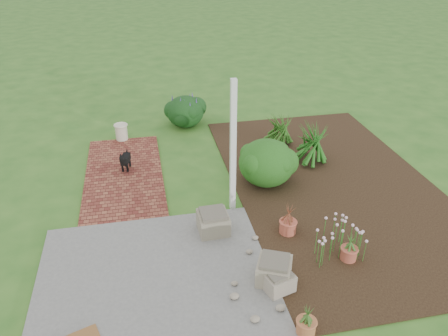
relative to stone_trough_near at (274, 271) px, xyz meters
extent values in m
plane|color=#2C611E|center=(-0.48, 1.93, -0.20)|extent=(80.00, 80.00, 0.00)
cube|color=slate|center=(-1.73, 0.18, -0.18)|extent=(3.50, 3.50, 0.04)
cube|color=maroon|center=(-2.18, 3.68, -0.18)|extent=(1.60, 3.50, 0.04)
cube|color=black|center=(2.02, 2.43, -0.19)|extent=(4.00, 7.00, 0.03)
cube|color=white|center=(-0.18, 2.03, 1.05)|extent=(0.10, 0.10, 2.50)
cube|color=gray|center=(0.00, 0.00, 0.00)|extent=(0.65, 0.65, 0.33)
cube|color=gray|center=(0.00, -0.17, -0.03)|extent=(0.50, 0.50, 0.27)
cube|color=#756C59|center=(-0.67, 1.34, 0.01)|extent=(0.52, 0.52, 0.34)
cube|color=black|center=(-2.12, 3.86, 0.08)|extent=(0.23, 0.36, 0.15)
cylinder|color=black|center=(-2.20, 3.75, -0.08)|extent=(0.04, 0.04, 0.17)
cylinder|color=black|center=(-2.10, 3.73, -0.08)|extent=(0.04, 0.04, 0.17)
cylinder|color=black|center=(-2.14, 3.99, -0.08)|extent=(0.04, 0.04, 0.17)
cylinder|color=black|center=(-2.04, 3.97, -0.08)|extent=(0.04, 0.04, 0.17)
sphere|color=black|center=(-2.17, 3.66, 0.20)|extent=(0.14, 0.14, 0.14)
cone|color=black|center=(-2.08, 4.04, 0.19)|extent=(0.08, 0.11, 0.13)
cylinder|color=beige|center=(-2.21, 5.41, 0.03)|extent=(0.31, 0.31, 0.39)
ellipsoid|color=#1A3A0C|center=(0.68, 2.75, 0.31)|extent=(1.49, 1.49, 0.96)
cylinder|color=#B8553E|center=(0.58, 1.06, -0.06)|extent=(0.35, 0.35, 0.23)
cylinder|color=#AD503A|center=(1.30, 0.22, -0.07)|extent=(0.29, 0.29, 0.21)
cylinder|color=#AC633A|center=(0.12, -1.00, -0.07)|extent=(0.29, 0.29, 0.21)
ellipsoid|color=black|center=(-0.56, 6.03, 0.21)|extent=(1.27, 1.27, 0.82)
camera|label=1|loc=(-1.69, -4.62, 4.47)|focal=35.00mm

